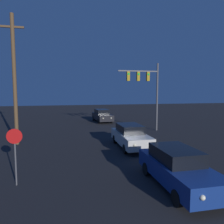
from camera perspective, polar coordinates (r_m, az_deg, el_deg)
name	(u,v)px	position (r m, az deg, el deg)	size (l,w,h in m)	color
car_near	(177,167)	(9.90, 16.73, -13.70)	(1.91, 4.86, 1.61)	navy
car_mid	(130,136)	(15.80, 4.85, -6.23)	(1.89, 4.86, 1.61)	beige
car_far	(102,115)	(28.51, -2.58, -0.92)	(2.10, 4.92, 1.61)	black
traffic_signal_mast	(147,85)	(22.09, 9.06, 6.93)	(4.18, 0.30, 6.77)	#4C4C51
stop_sign	(15,147)	(10.19, -24.03, -8.30)	(0.64, 0.07, 2.46)	#4C4C51
utility_pole	(14,78)	(17.81, -24.13, 8.02)	(1.61, 0.28, 9.60)	brown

